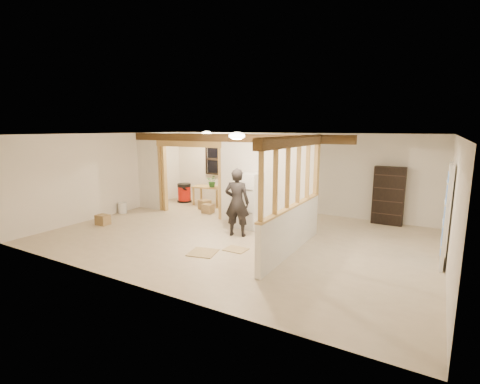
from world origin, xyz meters
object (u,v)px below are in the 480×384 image
Objects in this scene: woman at (237,202)px; bookshelf at (388,196)px; work_table at (209,196)px; shop_vac at (184,193)px; refrigerator at (249,200)px.

woman is 1.05× the size of bookshelf.
shop_vac reaches higher than work_table.
shop_vac is at bearing 154.61° from refrigerator.
work_table is at bearing -58.84° from woman.
bookshelf is at bearing 4.15° from shop_vac.
refrigerator is at bearing -45.81° from work_table.
bookshelf reaches higher than refrigerator.
refrigerator is 1.38× the size of work_table.
woman is (0.10, -0.81, 0.11)m from refrigerator.
woman is 4.50m from shop_vac.
refrigerator reaches higher than work_table.
woman is at bearing -82.93° from refrigerator.
woman reaches higher than shop_vac.
shop_vac is (-3.60, 1.71, -0.39)m from refrigerator.
work_table is 1.55× the size of shop_vac.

